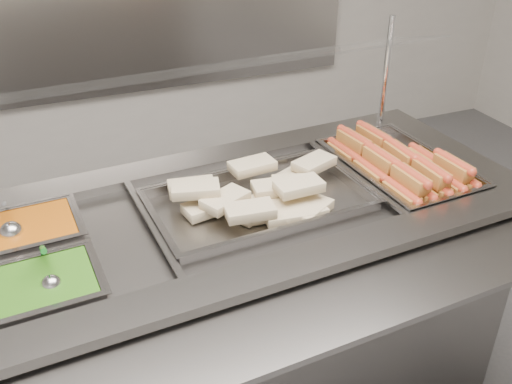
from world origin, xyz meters
name	(u,v)px	position (x,y,z in m)	size (l,w,h in m)	color
steam_counter	(244,308)	(-0.03, 0.39, 0.46)	(1.98, 0.95, 0.93)	slate
tray_rail	(325,311)	(0.00, -0.14, 0.88)	(1.87, 0.48, 0.05)	slate
sneeze_guard	(212,72)	(-0.04, 0.61, 1.30)	(1.71, 0.39, 0.45)	silver
pan_hotdogs	(398,173)	(0.62, 0.42, 0.88)	(0.38, 0.58, 0.10)	gray
pan_wraps	(259,204)	(0.03, 0.39, 0.90)	(0.72, 0.45, 0.07)	gray
pan_beans	(28,238)	(-0.70, 0.50, 0.88)	(0.32, 0.26, 0.10)	gray
pan_peas	(41,295)	(-0.68, 0.20, 0.88)	(0.32, 0.26, 0.10)	gray
hotdogs_in_buns	(399,164)	(0.60, 0.40, 0.93)	(0.34, 0.54, 0.12)	#A35622
tortilla_wraps	(266,194)	(0.05, 0.37, 0.94)	(0.64, 0.37, 0.10)	#CEB48A
ladle	(11,231)	(-0.74, 0.48, 0.93)	(0.07, 0.20, 0.14)	silver
serving_spoon	(50,278)	(-0.65, 0.20, 0.94)	(0.06, 0.19, 0.14)	silver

